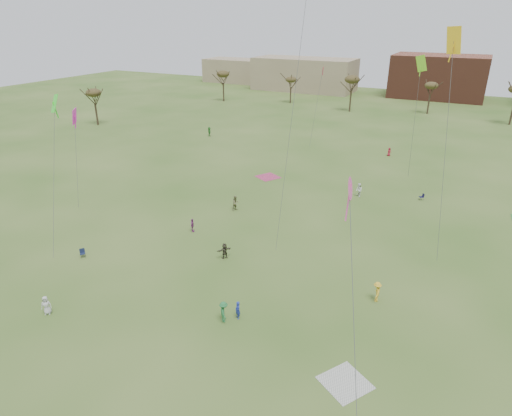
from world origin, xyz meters
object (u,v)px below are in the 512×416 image
at_px(flyer_near_right, 238,310).
at_px(camp_chair_right, 421,198).
at_px(flyer_near_left, 46,305).
at_px(camp_chair_left, 83,255).
at_px(flyer_near_center, 224,312).

height_order(flyer_near_right, camp_chair_right, flyer_near_right).
bearing_deg(flyer_near_left, flyer_near_right, -11.01).
distance_m(camp_chair_left, camp_chair_right, 42.26).
xyz_separation_m(flyer_near_left, camp_chair_left, (-4.55, 7.98, -0.56)).
height_order(flyer_near_right, camp_chair_left, flyer_near_right).
distance_m(flyer_near_left, camp_chair_left, 9.20).
height_order(flyer_near_left, flyer_near_center, flyer_near_center).
relative_size(camp_chair_left, camp_chair_right, 1.00).
relative_size(flyer_near_center, camp_chair_left, 2.08).
bearing_deg(flyer_near_center, camp_chair_left, 44.19).
xyz_separation_m(flyer_near_left, camp_chair_right, (23.88, 39.25, -0.56)).
bearing_deg(flyer_near_right, camp_chair_left, -148.27).
relative_size(flyer_near_left, flyer_near_center, 0.91).
bearing_deg(flyer_near_left, camp_chair_right, 22.81).
distance_m(flyer_near_center, camp_chair_left, 18.12).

